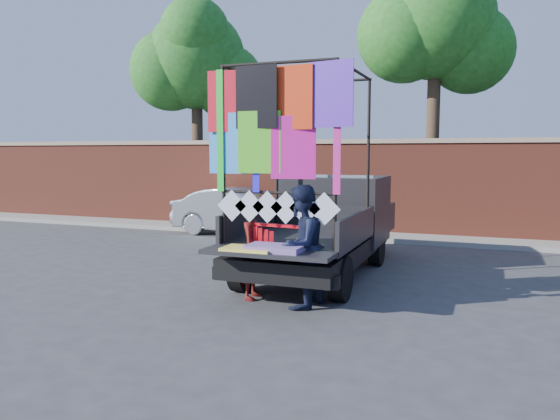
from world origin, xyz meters
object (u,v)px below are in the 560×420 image
(pickup_truck, at_px, (328,223))
(woman, at_px, (252,250))
(man, at_px, (301,247))
(sedan, at_px, (242,212))

(pickup_truck, bearing_deg, woman, -100.81)
(man, bearing_deg, woman, -92.57)
(sedan, relative_size, man, 2.19)
(pickup_truck, distance_m, man, 2.77)
(woman, bearing_deg, sedan, 19.15)
(man, bearing_deg, pickup_truck, -161.87)
(man, bearing_deg, sedan, -137.79)
(woman, xyz_separation_m, man, (0.85, -0.20, 0.14))
(sedan, bearing_deg, pickup_truck, -130.11)
(sedan, height_order, woman, woman)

